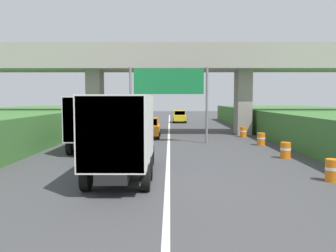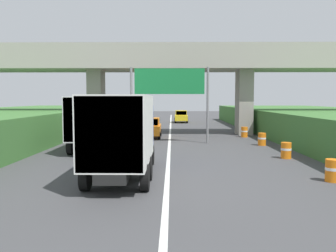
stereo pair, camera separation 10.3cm
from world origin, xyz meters
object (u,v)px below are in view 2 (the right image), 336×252
Objects in this scene: truck_white at (96,120)px; car_yellow at (181,117)px; car_orange at (150,128)px; construction_barrel_3 at (286,150)px; truck_blue at (124,131)px; construction_barrel_2 at (333,170)px; overhead_highway_sign at (169,87)px; truck_silver at (136,109)px; construction_barrel_4 at (262,139)px; construction_barrel_5 at (244,132)px.

car_yellow is at bearing 76.81° from truck_white.
car_yellow is at bearing 80.83° from car_orange.
car_orange is 13.31m from construction_barrel_3.
truck_blue is 8.11× the size of construction_barrel_2.
overhead_highway_sign is at bearing 34.80° from truck_white.
truck_white and truck_blue have the same top height.
truck_blue is (3.10, -34.13, 0.00)m from truck_silver.
car_orange is (-3.16, -19.56, 0.00)m from car_yellow.
construction_barrel_2 is 1.00× the size of construction_barrel_4.
car_orange is 4.56× the size of construction_barrel_5.
truck_blue is at bearing -118.14° from construction_barrel_5.
truck_blue is at bearing -150.85° from construction_barrel_3.
car_orange is at bearing 128.18° from construction_barrel_3.
car_yellow is 4.56× the size of construction_barrel_2.
truck_silver is at bearing 108.30° from construction_barrel_2.
truck_white is 14.50m from construction_barrel_2.
truck_blue reaches higher than construction_barrel_3.
truck_white reaches higher than construction_barrel_5.
truck_white reaches higher than car_orange.
construction_barrel_5 is at bearing 32.59° from overhead_highway_sign.
truck_blue is (2.92, -8.11, 0.00)m from truck_white.
construction_barrel_3 is at bearing 90.67° from construction_barrel_2.
overhead_highway_sign is 5.29m from car_orange.
overhead_highway_sign reaches higher than car_yellow.
car_orange is (3.25, -18.99, -1.08)m from truck_silver.
construction_barrel_2 is (6.60, -12.20, -3.77)m from overhead_highway_sign.
truck_silver is 21.85m from construction_barrel_5.
construction_barrel_4 is (8.45, 10.12, -1.47)m from truck_blue.
truck_blue is 13.26m from construction_barrel_4.
truck_silver reaches higher than construction_barrel_4.
truck_white is 11.64m from construction_barrel_4.
truck_white is at bearing -169.98° from construction_barrel_4.
car_yellow is 19.78m from construction_barrel_5.
construction_barrel_2 and construction_barrel_4 have the same top height.
car_orange is 4.56× the size of construction_barrel_4.
truck_silver is 26.02m from truck_white.
truck_blue is 17.72m from construction_barrel_5.
construction_barrel_2 and construction_barrel_3 have the same top height.
truck_white is 8.11× the size of construction_barrel_2.
construction_barrel_2 is at bearing -62.48° from car_orange.
truck_blue is 1.78× the size of car_orange.
construction_barrel_3 is 5.45m from construction_barrel_4.
construction_barrel_5 is (-0.05, 10.90, 0.00)m from construction_barrel_3.
truck_blue reaches higher than construction_barrel_5.
construction_barrel_3 is at bearing -68.71° from truck_silver.
truck_blue is at bearing 174.75° from construction_barrel_2.
truck_blue reaches higher than car_yellow.
car_yellow is 19.81m from car_orange.
overhead_highway_sign is 6.53× the size of construction_barrel_3.
truck_silver is at bearing 102.28° from overhead_highway_sign.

